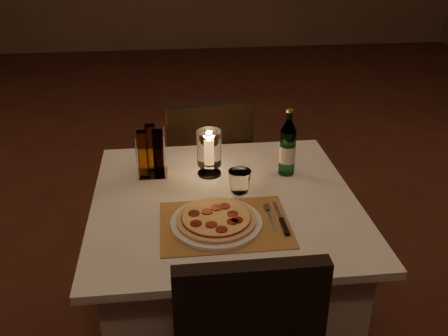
{
  "coord_description": "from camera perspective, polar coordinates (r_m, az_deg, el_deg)",
  "views": [
    {
      "loc": [
        -0.08,
        -2.11,
        1.71
      ],
      "look_at": [
        0.11,
        -0.46,
        0.86
      ],
      "focal_mm": 40.0,
      "sensor_mm": 36.0,
      "label": 1
    }
  ],
  "objects": [
    {
      "name": "hurricane_candle",
      "position": [
        2.03,
        -1.72,
        2.14
      ],
      "size": [
        0.1,
        0.1,
        0.19
      ],
      "color": "white",
      "rests_on": "main_table"
    },
    {
      "name": "chair_far",
      "position": [
        2.62,
        -1.74,
        0.79
      ],
      "size": [
        0.42,
        0.42,
        0.9
      ],
      "color": "black",
      "rests_on": "ground"
    },
    {
      "name": "tumbler",
      "position": [
        1.93,
        1.79,
        -1.53
      ],
      "size": [
        0.09,
        0.09,
        0.09
      ],
      "primitive_type": null,
      "color": "white",
      "rests_on": "main_table"
    },
    {
      "name": "fork",
      "position": [
        1.8,
        5.23,
        -5.39
      ],
      "size": [
        0.02,
        0.18,
        0.0
      ],
      "color": "silver",
      "rests_on": "placemat"
    },
    {
      "name": "floor",
      "position": [
        2.72,
        -3.5,
        -12.23
      ],
      "size": [
        8.0,
        10.0,
        0.02
      ],
      "primitive_type": "cube",
      "color": "#4C2418",
      "rests_on": "ground"
    },
    {
      "name": "knife",
      "position": [
        1.75,
        6.75,
        -6.28
      ],
      "size": [
        0.02,
        0.22,
        0.01
      ],
      "color": "black",
      "rests_on": "placemat"
    },
    {
      "name": "main_table",
      "position": [
        2.11,
        0.06,
        -12.07
      ],
      "size": [
        1.0,
        1.0,
        0.74
      ],
      "color": "silver",
      "rests_on": "ground"
    },
    {
      "name": "cruet_caddy",
      "position": [
        2.05,
        -8.35,
        1.61
      ],
      "size": [
        0.12,
        0.12,
        0.21
      ],
      "color": "white",
      "rests_on": "main_table"
    },
    {
      "name": "pizza",
      "position": [
        1.73,
        -0.88,
        -5.82
      ],
      "size": [
        0.28,
        0.28,
        0.02
      ],
      "color": "#D8B77F",
      "rests_on": "plate"
    },
    {
      "name": "plate",
      "position": [
        1.74,
        -0.89,
        -6.26
      ],
      "size": [
        0.32,
        0.32,
        0.01
      ],
      "primitive_type": "cylinder",
      "color": "white",
      "rests_on": "placemat"
    },
    {
      "name": "placemat",
      "position": [
        1.75,
        0.1,
        -6.45
      ],
      "size": [
        0.45,
        0.34,
        0.0
      ],
      "primitive_type": "cube",
      "color": "#AA783B",
      "rests_on": "main_table"
    },
    {
      "name": "water_bottle",
      "position": [
        2.05,
        7.27,
        2.23
      ],
      "size": [
        0.07,
        0.07,
        0.28
      ],
      "color": "#5DAD71",
      "rests_on": "main_table"
    }
  ]
}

